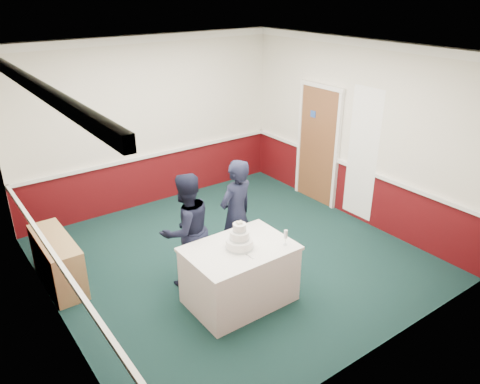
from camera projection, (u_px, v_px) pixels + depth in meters
ground at (233, 258)px, 7.01m from camera, size 5.00×5.00×0.00m
room_shell at (212, 120)px, 6.69m from camera, size 5.00×5.00×3.00m
sideboard at (58, 261)px, 6.28m from camera, size 0.41×1.20×0.70m
cake_table at (240, 274)px, 5.91m from camera, size 1.32×0.92×0.79m
wedding_cake at (240, 240)px, 5.70m from camera, size 0.35×0.35×0.36m
cake_knife at (247, 255)px, 5.58m from camera, size 0.03×0.22×0.00m
champagne_flute at (286, 235)px, 5.75m from camera, size 0.05×0.05×0.21m
person_man at (186, 230)px, 6.16m from camera, size 0.82×0.66×1.58m
person_woman at (236, 215)px, 6.48m from camera, size 0.66×0.50×1.63m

